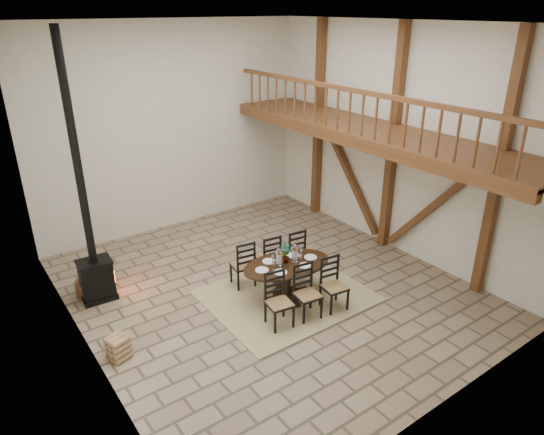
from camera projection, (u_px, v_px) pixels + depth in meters
ground at (268, 288)px, 9.82m from camera, size 8.00×8.00×0.00m
room_shell at (318, 133)px, 9.25m from camera, size 7.02×8.02×5.01m
rug at (286, 296)px, 9.54m from camera, size 3.00×2.50×0.02m
dining_table at (287, 279)px, 9.39m from camera, size 1.90×2.16×1.14m
wood_stove at (91, 246)px, 9.03m from camera, size 0.67×0.53×5.00m
log_basket at (88, 287)px, 9.52m from camera, size 0.47×0.47×0.39m
log_stack at (118, 347)px, 7.78m from camera, size 0.39×0.40×0.43m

